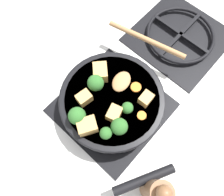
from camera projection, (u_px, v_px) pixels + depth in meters
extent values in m
plane|color=silver|center=(112.00, 108.00, 0.69)|extent=(2.40, 2.40, 0.00)
cube|color=black|center=(112.00, 107.00, 0.69)|extent=(0.31, 0.31, 0.01)
torus|color=black|center=(112.00, 106.00, 0.68)|extent=(0.24, 0.24, 0.01)
cube|color=black|center=(112.00, 106.00, 0.68)|extent=(0.01, 0.23, 0.01)
cube|color=black|center=(112.00, 106.00, 0.68)|extent=(0.23, 0.01, 0.01)
cube|color=black|center=(179.00, 37.00, 0.79)|extent=(0.31, 0.31, 0.01)
torus|color=black|center=(181.00, 34.00, 0.77)|extent=(0.24, 0.24, 0.01)
cube|color=black|center=(181.00, 34.00, 0.77)|extent=(0.01, 0.23, 0.01)
cube|color=black|center=(181.00, 34.00, 0.77)|extent=(0.23, 0.01, 0.01)
cylinder|color=black|center=(112.00, 102.00, 0.64)|extent=(0.30, 0.30, 0.06)
cylinder|color=brown|center=(112.00, 101.00, 0.64)|extent=(0.27, 0.27, 0.05)
torus|color=black|center=(112.00, 98.00, 0.62)|extent=(0.30, 0.30, 0.01)
cylinder|color=black|center=(144.00, 180.00, 0.55)|extent=(0.10, 0.16, 0.02)
ellipsoid|color=#A87A4C|center=(121.00, 81.00, 0.62)|extent=(0.06, 0.08, 0.01)
cylinder|color=#A87A4C|center=(147.00, 40.00, 0.67)|extent=(0.25, 0.07, 0.02)
cube|color=tan|center=(84.00, 98.00, 0.60)|extent=(0.04, 0.04, 0.03)
cube|color=tan|center=(87.00, 126.00, 0.56)|extent=(0.06, 0.06, 0.04)
cube|color=tan|center=(114.00, 114.00, 0.58)|extent=(0.04, 0.05, 0.03)
cube|color=tan|center=(100.00, 72.00, 0.62)|extent=(0.06, 0.06, 0.04)
cube|color=tan|center=(146.00, 99.00, 0.60)|extent=(0.03, 0.04, 0.03)
cylinder|color=#709956|center=(127.00, 110.00, 0.59)|extent=(0.01, 0.01, 0.01)
sphere|color=#2D6628|center=(128.00, 108.00, 0.58)|extent=(0.03, 0.03, 0.03)
cylinder|color=#709956|center=(96.00, 86.00, 0.62)|extent=(0.01, 0.01, 0.01)
sphere|color=#2D6628|center=(96.00, 83.00, 0.60)|extent=(0.05, 0.05, 0.05)
cylinder|color=#709956|center=(78.00, 118.00, 0.59)|extent=(0.01, 0.01, 0.01)
sphere|color=#2D6628|center=(77.00, 116.00, 0.56)|extent=(0.05, 0.05, 0.05)
cylinder|color=#709956|center=(119.00, 129.00, 0.58)|extent=(0.01, 0.01, 0.01)
sphere|color=#2D6628|center=(119.00, 127.00, 0.55)|extent=(0.04, 0.04, 0.04)
cylinder|color=#709956|center=(106.00, 135.00, 0.57)|extent=(0.01, 0.01, 0.01)
sphere|color=#2D6628|center=(106.00, 133.00, 0.55)|extent=(0.03, 0.03, 0.03)
cylinder|color=orange|center=(142.00, 116.00, 0.59)|extent=(0.03, 0.03, 0.01)
cylinder|color=orange|center=(136.00, 87.00, 0.62)|extent=(0.03, 0.03, 0.01)
cylinder|color=brown|center=(155.00, 191.00, 0.53)|extent=(0.05, 0.05, 0.18)
sphere|color=brown|center=(164.00, 194.00, 0.43)|extent=(0.03, 0.03, 0.03)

